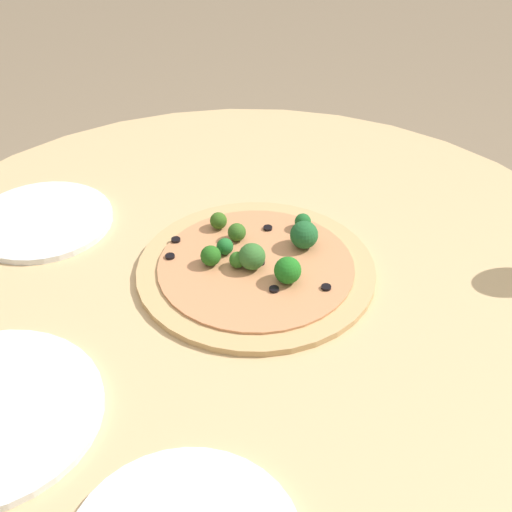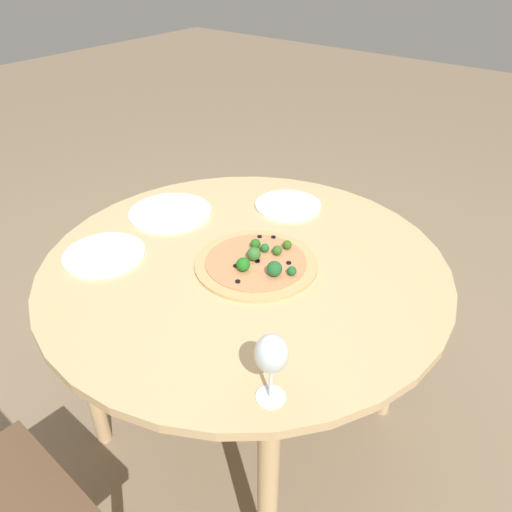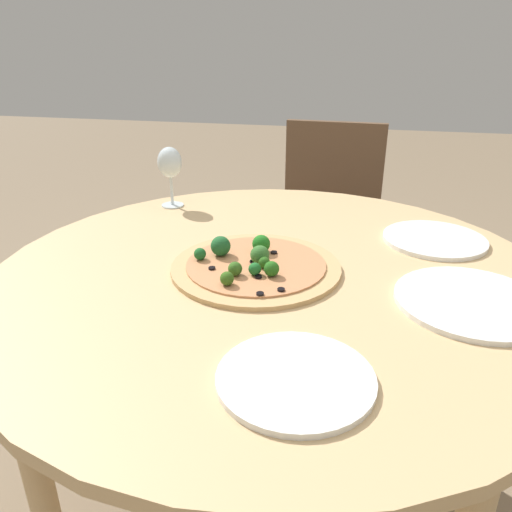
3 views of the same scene
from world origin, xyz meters
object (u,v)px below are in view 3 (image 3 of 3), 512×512
at_px(plate_near, 295,378).
at_px(plate_far, 434,239).
at_px(pizza, 254,265).
at_px(wine_glass, 170,164).
at_px(chair, 327,226).
at_px(plate_side, 472,301).

distance_m(plate_near, plate_far, 0.63).
bearing_deg(pizza, wine_glass, -48.75).
bearing_deg(plate_far, pizza, 31.92).
xyz_separation_m(plate_near, plate_far, (-0.25, -0.58, 0.00)).
xyz_separation_m(pizza, plate_near, (-0.13, 0.34, -0.01)).
bearing_deg(wine_glass, plate_far, 170.15).
relative_size(wine_glass, plate_far, 0.70).
bearing_deg(chair, plate_near, -84.85).
bearing_deg(plate_side, pizza, -8.09).
distance_m(chair, plate_far, 0.77).
xyz_separation_m(chair, pizza, (0.09, 0.91, 0.25)).
bearing_deg(plate_near, plate_side, -134.64).
distance_m(wine_glass, plate_far, 0.71).
bearing_deg(plate_far, plate_near, 66.96).
relative_size(pizza, plate_far, 1.48).
distance_m(plate_near, plate_side, 0.40).
xyz_separation_m(chair, plate_near, (-0.05, 1.25, 0.24)).
relative_size(wine_glass, plate_near, 0.74).
bearing_deg(plate_near, plate_far, -113.04).
bearing_deg(pizza, plate_near, 111.35).
height_order(plate_near, plate_side, same).
height_order(pizza, plate_far, pizza).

